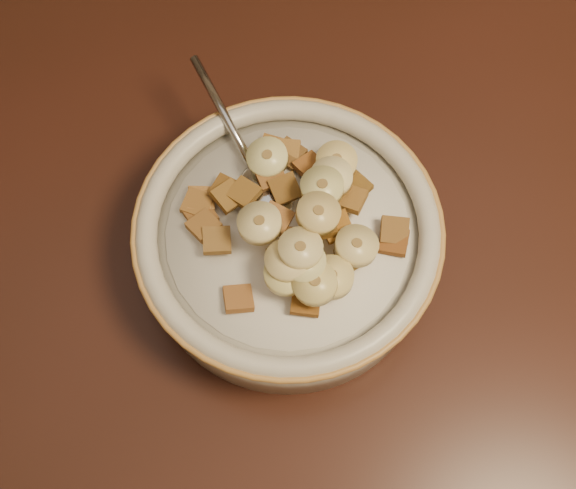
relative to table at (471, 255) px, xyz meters
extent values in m
cube|color=#422816|center=(0.00, 0.00, -0.78)|extent=(4.00, 4.50, 0.10)
cube|color=#33150F|center=(0.00, 0.00, 0.00)|extent=(1.41, 0.92, 0.04)
cylinder|color=#BBB49C|center=(-0.15, 0.03, 0.05)|extent=(0.22, 0.22, 0.05)
cylinder|color=silver|center=(-0.15, 0.03, 0.07)|extent=(0.18, 0.18, 0.00)
ellipsoid|color=#A6A7AB|center=(-0.16, 0.06, 0.08)|extent=(0.05, 0.06, 0.01)
cube|color=brown|center=(-0.08, 0.00, 0.08)|extent=(0.03, 0.03, 0.01)
cube|color=brown|center=(-0.14, 0.10, 0.08)|extent=(0.03, 0.03, 0.01)
cube|color=brown|center=(-0.21, 0.07, 0.08)|extent=(0.03, 0.03, 0.01)
cube|color=brown|center=(-0.19, 0.07, 0.08)|extent=(0.03, 0.03, 0.01)
cube|color=brown|center=(-0.21, 0.05, 0.08)|extent=(0.03, 0.03, 0.01)
cube|color=brown|center=(-0.11, -0.01, 0.08)|extent=(0.03, 0.03, 0.01)
cube|color=brown|center=(-0.13, 0.09, 0.08)|extent=(0.03, 0.03, 0.01)
cube|color=brown|center=(-0.12, 0.07, 0.08)|extent=(0.03, 0.03, 0.01)
cube|color=brown|center=(-0.15, -0.02, 0.08)|extent=(0.02, 0.02, 0.01)
cube|color=brown|center=(-0.19, 0.06, 0.09)|extent=(0.03, 0.03, 0.01)
cube|color=#986222|center=(-0.15, 0.00, 0.09)|extent=(0.02, 0.02, 0.01)
cube|color=brown|center=(-0.18, 0.06, 0.09)|extent=(0.03, 0.03, 0.01)
cube|color=olive|center=(-0.21, 0.07, 0.08)|extent=(0.02, 0.02, 0.01)
cube|color=brown|center=(-0.16, 0.00, 0.09)|extent=(0.02, 0.02, 0.01)
cube|color=olive|center=(-0.14, 0.09, 0.08)|extent=(0.03, 0.03, 0.01)
cube|color=brown|center=(-0.15, 0.07, 0.09)|extent=(0.02, 0.02, 0.01)
cube|color=brown|center=(-0.20, -0.01, 0.08)|extent=(0.02, 0.02, 0.01)
cube|color=brown|center=(-0.08, 0.01, 0.08)|extent=(0.03, 0.03, 0.01)
cube|color=#90581A|center=(-0.12, 0.02, 0.09)|extent=(0.02, 0.02, 0.01)
cube|color=brown|center=(-0.21, 0.06, 0.08)|extent=(0.03, 0.03, 0.01)
cube|color=#965827|center=(-0.16, 0.03, 0.10)|extent=(0.03, 0.03, 0.01)
cube|color=#9D6A31|center=(-0.10, 0.04, 0.09)|extent=(0.03, 0.03, 0.01)
cube|color=olive|center=(-0.15, 0.01, 0.09)|extent=(0.03, 0.03, 0.01)
cube|color=brown|center=(-0.09, 0.05, 0.08)|extent=(0.03, 0.03, 0.01)
cube|color=brown|center=(-0.15, -0.03, 0.08)|extent=(0.03, 0.03, 0.01)
cube|color=brown|center=(-0.15, 0.06, 0.09)|extent=(0.02, 0.02, 0.01)
cube|color=brown|center=(-0.13, 0.02, 0.09)|extent=(0.02, 0.02, 0.01)
cube|color=olive|center=(-0.20, 0.03, 0.08)|extent=(0.02, 0.02, 0.01)
cylinder|color=#E2CB7F|center=(-0.13, -0.02, 0.09)|extent=(0.04, 0.04, 0.01)
cylinder|color=beige|center=(-0.11, 0.05, 0.10)|extent=(0.04, 0.04, 0.01)
cylinder|color=#CEBD64|center=(-0.15, -0.02, 0.10)|extent=(0.03, 0.03, 0.01)
cylinder|color=beige|center=(-0.15, 0.08, 0.09)|extent=(0.04, 0.04, 0.02)
cylinder|color=#F4E4A1|center=(-0.17, 0.03, 0.11)|extent=(0.04, 0.04, 0.01)
cylinder|color=beige|center=(-0.15, 0.00, 0.11)|extent=(0.03, 0.03, 0.01)
cylinder|color=#D9C786|center=(-0.11, 0.00, 0.09)|extent=(0.04, 0.04, 0.02)
cylinder|color=#DAC683|center=(-0.16, 0.00, 0.10)|extent=(0.04, 0.04, 0.01)
cylinder|color=#DDD37C|center=(-0.12, 0.04, 0.11)|extent=(0.04, 0.04, 0.01)
cylinder|color=#D8C06E|center=(-0.10, 0.07, 0.09)|extent=(0.04, 0.04, 0.01)
cylinder|color=#EAE082|center=(-0.15, -0.01, 0.10)|extent=(0.04, 0.04, 0.01)
cylinder|color=#D5BC77|center=(-0.13, 0.02, 0.11)|extent=(0.04, 0.04, 0.01)
cylinder|color=#F5E576|center=(-0.16, -0.01, 0.10)|extent=(0.04, 0.04, 0.01)
camera|label=1|loc=(-0.21, -0.19, 0.56)|focal=45.00mm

